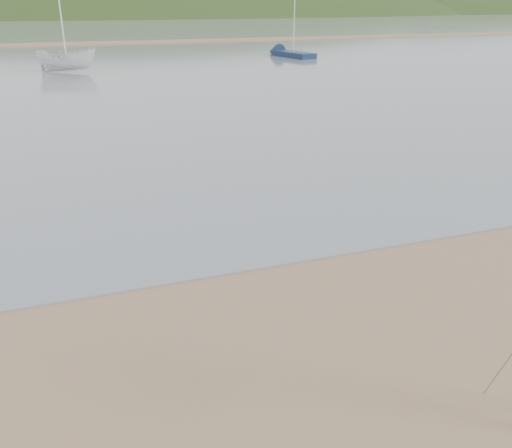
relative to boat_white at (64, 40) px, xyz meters
name	(u,v)px	position (x,y,z in m)	size (l,w,h in m)	color
ground	(149,447)	(-0.63, -39.89, -2.34)	(560.00, 560.00, 0.00)	#86684D
water	(48,25)	(-0.63, 92.11, -2.32)	(560.00, 256.00, 0.04)	slate
sandbar	(53,44)	(-0.63, 30.11, -2.26)	(560.00, 7.00, 0.07)	#86684D
hill_ridge	(100,66)	(17.89, 195.11, -22.04)	(620.00, 180.00, 80.00)	#213516
far_cottages	(54,5)	(2.37, 156.11, 1.66)	(294.40, 6.30, 8.00)	beige
boat_white	(64,40)	(0.00, 0.00, 0.00)	(1.73, 1.78, 4.60)	silver
sailboat_blue_far	(283,53)	(20.69, 6.84, -2.04)	(3.06, 7.14, 6.90)	#132544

